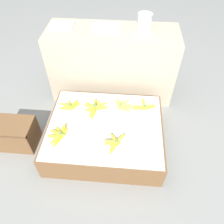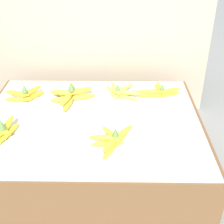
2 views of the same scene
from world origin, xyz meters
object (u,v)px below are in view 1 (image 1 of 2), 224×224
Objects in this scene: banana_bunch_middle_left at (70,106)px; banana_bunch_middle_midleft at (95,107)px; banana_bunch_front_midright at (115,142)px; glass_jar at (145,22)px; banana_bunch_middle_right at (144,106)px; banana_bunch_front_left at (59,135)px; wooden_crate at (16,134)px; banana_bunch_middle_midright at (122,105)px; foam_tray_white at (62,25)px.

banana_bunch_middle_midleft is at bearing -1.41° from banana_bunch_middle_left.
banana_bunch_front_midright is 1.25m from glass_jar.
banana_bunch_middle_left is 0.83× the size of banana_bunch_middle_right.
banana_bunch_front_midright is (0.51, -0.03, -0.00)m from banana_bunch_front_left.
banana_bunch_front_left is 0.37m from banana_bunch_middle_left.
banana_bunch_middle_left is at bearing 178.59° from banana_bunch_middle_midleft.
glass_jar is (0.72, 1.05, 0.58)m from banana_bunch_front_left.
banana_bunch_middle_midright reaches higher than wooden_crate.
foam_tray_white is at bearing 103.81° from banana_bunch_middle_left.
banana_bunch_middle_left reaches higher than banana_bunch_middle_right.
wooden_crate is 1.22m from foam_tray_white.
wooden_crate is 1.71m from glass_jar.
glass_jar reaches higher than wooden_crate.
banana_bunch_middle_midright is (0.04, 0.46, -0.00)m from banana_bunch_front_midright.
banana_bunch_middle_right is at bearing 7.60° from banana_bunch_middle_midleft.
foam_tray_white is (-0.65, 1.09, 0.51)m from banana_bunch_front_midright.
banana_bunch_front_midright is 0.46m from banana_bunch_middle_midright.
banana_bunch_middle_midright is 0.83× the size of banana_bunch_middle_right.
banana_bunch_front_midright is at bearing -59.09° from foam_tray_white.
glass_jar is (0.21, 1.09, 0.58)m from banana_bunch_front_midright.
foam_tray_white is at bearing 120.91° from banana_bunch_front_midright.
foam_tray_white is at bearing 70.82° from wooden_crate.
banana_bunch_middle_left is 0.87m from foam_tray_white.
banana_bunch_middle_right is at bearing -85.70° from glass_jar.
banana_bunch_middle_midleft is 1.08× the size of foam_tray_white.
banana_bunch_middle_midleft is at bearing -172.40° from banana_bunch_middle_right.
banana_bunch_front_left is 1.08× the size of banana_bunch_front_midright.
banana_bunch_front_left is 1.18m from foam_tray_white.
glass_jar reaches higher than banana_bunch_front_left.
banana_bunch_middle_midleft is (0.25, -0.01, 0.00)m from banana_bunch_middle_left.
banana_bunch_front_midright is at bearing -59.44° from banana_bunch_middle_midleft.
foam_tray_white reaches higher than banana_bunch_middle_midleft.
glass_jar reaches higher than banana_bunch_middle_midleft.
foam_tray_white reaches higher than banana_bunch_middle_left.
glass_jar is (0.45, 0.69, 0.58)m from banana_bunch_middle_midleft.
banana_bunch_middle_left is (0.51, 0.29, 0.15)m from wooden_crate.
wooden_crate is at bearing -150.67° from banana_bunch_middle_left.
banana_bunch_front_midright is 0.63m from banana_bunch_middle_left.
banana_bunch_middle_right is (0.77, 0.43, -0.00)m from banana_bunch_front_left.
glass_jar is (0.70, 0.68, 0.58)m from banana_bunch_middle_left.
banana_bunch_front_left is at bearing 176.06° from banana_bunch_front_midright.
banana_bunch_middle_midright is (0.27, 0.06, -0.01)m from banana_bunch_middle_midleft.
banana_bunch_front_left is 1.01× the size of banana_bunch_middle_right.
banana_bunch_middle_left reaches higher than wooden_crate.
wooden_crate is 1.84× the size of banana_bunch_middle_midright.
banana_bunch_middle_right is (0.22, 0.01, 0.00)m from banana_bunch_middle_midright.
banana_bunch_middle_midleft reaches higher than banana_bunch_front_midright.
glass_jar is (-0.05, 0.62, 0.58)m from banana_bunch_middle_right.
banana_bunch_middle_midleft is 1.29× the size of banana_bunch_middle_midright.
banana_bunch_middle_midleft reaches higher than banana_bunch_middle_left.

